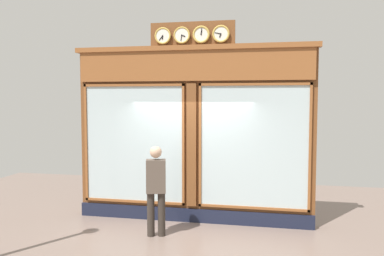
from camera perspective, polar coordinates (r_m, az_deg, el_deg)
name	(u,v)px	position (r m, az deg, el deg)	size (l,w,h in m)	color
shop_facade	(193,133)	(8.27, 0.18, -0.74)	(5.03, 0.42, 4.12)	brown
pedestrian	(156,187)	(7.47, -5.19, -8.41)	(0.41, 0.31, 1.69)	#312A24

